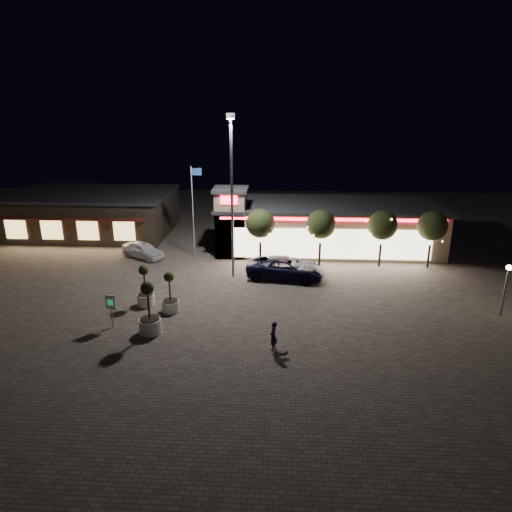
# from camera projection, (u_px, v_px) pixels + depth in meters

# --- Properties ---
(ground) EXTENTS (90.00, 90.00, 0.00)m
(ground) POSITION_uv_depth(u_px,v_px,m) (188.00, 321.00, 28.70)
(ground) COLOR #685C54
(ground) RESTS_ON ground
(retail_building) EXTENTS (20.40, 8.40, 6.10)m
(retail_building) POSITION_uv_depth(u_px,v_px,m) (322.00, 225.00, 42.43)
(retail_building) COLOR gray
(retail_building) RESTS_ON ground
(restaurant_building) EXTENTS (16.40, 11.00, 4.30)m
(restaurant_building) POSITION_uv_depth(u_px,v_px,m) (93.00, 212.00, 47.65)
(restaurant_building) COLOR #382D23
(restaurant_building) RESTS_ON ground
(floodlight_pole) EXTENTS (0.60, 0.40, 12.38)m
(floodlight_pole) POSITION_uv_depth(u_px,v_px,m) (232.00, 188.00, 33.90)
(floodlight_pole) COLOR gray
(floodlight_pole) RESTS_ON ground
(flagpole) EXTENTS (0.95, 0.10, 8.00)m
(flagpole) POSITION_uv_depth(u_px,v_px,m) (194.00, 204.00, 39.57)
(flagpole) COLOR white
(flagpole) RESTS_ON ground
(lamp_post_east) EXTENTS (0.36, 0.36, 3.48)m
(lamp_post_east) POSITION_uv_depth(u_px,v_px,m) (507.00, 280.00, 28.72)
(lamp_post_east) COLOR gray
(lamp_post_east) RESTS_ON ground
(string_tree_a) EXTENTS (2.42, 2.42, 4.79)m
(string_tree_a) POSITION_uv_depth(u_px,v_px,m) (260.00, 224.00, 37.74)
(string_tree_a) COLOR #332319
(string_tree_a) RESTS_ON ground
(string_tree_b) EXTENTS (2.42, 2.42, 4.79)m
(string_tree_b) POSITION_uv_depth(u_px,v_px,m) (321.00, 224.00, 37.47)
(string_tree_b) COLOR #332319
(string_tree_b) RESTS_ON ground
(string_tree_c) EXTENTS (2.42, 2.42, 4.79)m
(string_tree_c) POSITION_uv_depth(u_px,v_px,m) (383.00, 225.00, 37.20)
(string_tree_c) COLOR #332319
(string_tree_c) RESTS_ON ground
(string_tree_d) EXTENTS (2.42, 2.42, 4.79)m
(string_tree_d) POSITION_uv_depth(u_px,v_px,m) (432.00, 226.00, 36.99)
(string_tree_d) COLOR #332319
(string_tree_d) RESTS_ON ground
(pickup_truck) EXTENTS (6.39, 3.63, 1.68)m
(pickup_truck) POSITION_uv_depth(u_px,v_px,m) (286.00, 268.00, 35.48)
(pickup_truck) COLOR black
(pickup_truck) RESTS_ON ground
(white_sedan) EXTENTS (4.49, 3.58, 1.43)m
(white_sedan) POSITION_uv_depth(u_px,v_px,m) (143.00, 250.00, 40.26)
(white_sedan) COLOR white
(white_sedan) RESTS_ON ground
(pedestrian) EXTENTS (0.56, 0.70, 1.68)m
(pedestrian) POSITION_uv_depth(u_px,v_px,m) (273.00, 336.00, 25.19)
(pedestrian) COLOR black
(pedestrian) RESTS_ON ground
(dog) EXTENTS (0.48, 0.29, 0.26)m
(dog) POSITION_uv_depth(u_px,v_px,m) (285.00, 353.00, 24.60)
(dog) COLOR #59514C
(dog) RESTS_ON ground
(planter_left) EXTENTS (1.17, 1.17, 2.88)m
(planter_left) POSITION_uv_depth(u_px,v_px,m) (145.00, 293.00, 30.77)
(planter_left) COLOR white
(planter_left) RESTS_ON ground
(planter_mid) EXTENTS (1.33, 1.33, 3.28)m
(planter_mid) POSITION_uv_depth(u_px,v_px,m) (150.00, 317.00, 27.00)
(planter_mid) COLOR white
(planter_mid) RESTS_ON ground
(planter_right) EXTENTS (1.12, 1.12, 2.76)m
(planter_right) POSITION_uv_depth(u_px,v_px,m) (170.00, 299.00, 29.84)
(planter_right) COLOR white
(planter_right) RESTS_ON ground
(valet_sign) EXTENTS (0.69, 0.24, 2.11)m
(valet_sign) POSITION_uv_depth(u_px,v_px,m) (111.00, 305.00, 27.54)
(valet_sign) COLOR gray
(valet_sign) RESTS_ON ground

